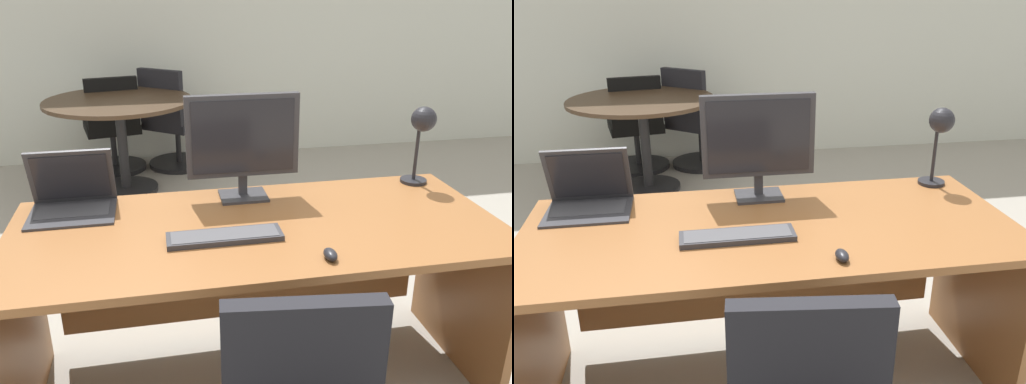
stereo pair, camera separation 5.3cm
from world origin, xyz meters
The scene contains 11 objects.
ground centered at (0.00, 1.50, 0.00)m, with size 12.00×12.00×0.00m, color gray.
back_wall centered at (0.00, 3.36, 1.40)m, with size 10.00×0.10×2.80m, color silver.
desk centered at (0.00, 0.06, 0.53)m, with size 1.87×0.82×0.75m.
monitor centered at (-0.01, 0.29, 1.00)m, with size 0.47×0.16×0.45m.
laptop centered at (-0.70, 0.29, 0.82)m, with size 0.33×0.27×0.25m.
keyboard centered at (-0.14, -0.09, 0.76)m, with size 0.42×0.12×0.02m.
mouse centered at (0.18, -0.31, 0.76)m, with size 0.04×0.08×0.03m.
desk_lamp centered at (0.80, 0.29, 1.01)m, with size 0.12×0.15×0.36m.
meeting_table centered at (-0.63, 2.41, 0.58)m, with size 1.14×1.14×0.77m.
meeting_chair_near centered at (-0.73, 2.95, 0.36)m, with size 0.56×0.57×0.88m.
meeting_chair_far centered at (-0.20, 2.96, 0.37)m, with size 0.65×0.65×0.93m.
Camera 2 is at (-0.31, -1.78, 1.60)m, focal length 36.73 mm.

